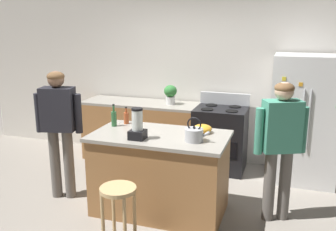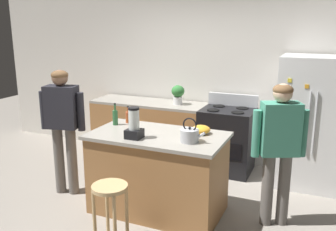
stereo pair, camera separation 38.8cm
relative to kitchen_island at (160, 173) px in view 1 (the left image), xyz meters
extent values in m
plane|color=gray|center=(0.00, 0.00, -0.48)|extent=(14.00, 14.00, 0.00)
cube|color=silver|center=(0.00, 1.95, 0.87)|extent=(8.00, 0.10, 2.70)
cube|color=#9E6B3D|center=(0.00, 0.00, -0.02)|extent=(1.50, 0.81, 0.91)
cube|color=gray|center=(0.00, 0.00, 0.46)|extent=(1.56, 0.87, 0.04)
cube|color=#9E6B3D|center=(-0.80, 1.55, -0.02)|extent=(2.00, 0.64, 0.91)
cube|color=gray|center=(-0.80, 1.55, 0.46)|extent=(2.00, 0.64, 0.04)
cube|color=silver|center=(1.60, 1.50, 0.41)|extent=(0.90, 0.70, 1.78)
cylinder|color=#B7BABF|center=(1.56, 1.13, 0.50)|extent=(0.02, 0.02, 0.80)
cylinder|color=#B7BABF|center=(1.64, 1.13, 0.50)|extent=(0.02, 0.02, 0.80)
cube|color=orange|center=(1.50, 1.15, 0.95)|extent=(0.05, 0.01, 0.05)
cube|color=yellow|center=(1.29, 1.15, 1.01)|extent=(0.05, 0.01, 0.05)
cube|color=purple|center=(1.39, 1.15, 0.28)|extent=(0.05, 0.01, 0.05)
cube|color=purple|center=(1.48, 1.15, 0.50)|extent=(0.05, 0.01, 0.05)
cube|color=black|center=(0.43, 1.52, 0.00)|extent=(0.76, 0.64, 0.95)
cube|color=black|center=(0.43, 1.20, -0.05)|extent=(0.60, 0.01, 0.24)
cube|color=#B7BABF|center=(0.43, 1.81, 0.57)|extent=(0.76, 0.06, 0.18)
cylinder|color=black|center=(0.25, 1.37, 0.48)|extent=(0.18, 0.18, 0.01)
cylinder|color=black|center=(0.61, 1.37, 0.48)|extent=(0.18, 0.18, 0.01)
cylinder|color=black|center=(0.25, 1.67, 0.48)|extent=(0.18, 0.18, 0.01)
cylinder|color=black|center=(0.61, 1.67, 0.48)|extent=(0.18, 0.18, 0.01)
cylinder|color=#66605B|center=(-1.40, -0.06, -0.03)|extent=(0.16, 0.16, 0.89)
cylinder|color=#66605B|center=(-1.22, -0.02, -0.03)|extent=(0.16, 0.16, 0.89)
cube|color=#26262D|center=(-1.31, -0.04, 0.68)|extent=(0.44, 0.31, 0.54)
cylinder|color=#26262D|center=(-1.55, -0.10, 0.63)|extent=(0.11, 0.11, 0.49)
cylinder|color=#26262D|center=(-1.07, 0.02, 0.63)|extent=(0.11, 0.11, 0.49)
sphere|color=#8C664C|center=(-1.31, -0.04, 1.05)|extent=(0.24, 0.24, 0.20)
ellipsoid|color=brown|center=(-1.31, -0.04, 1.09)|extent=(0.25, 0.25, 0.12)
cylinder|color=#66605B|center=(1.40, 0.27, -0.07)|extent=(0.17, 0.17, 0.82)
cylinder|color=#66605B|center=(1.24, 0.20, -0.07)|extent=(0.17, 0.17, 0.82)
cube|color=#3F8C72|center=(1.32, 0.24, 0.63)|extent=(0.46, 0.37, 0.57)
cylinder|color=#3F8C72|center=(1.55, 0.34, 0.58)|extent=(0.12, 0.12, 0.51)
cylinder|color=#3F8C72|center=(1.09, 0.13, 0.58)|extent=(0.12, 0.12, 0.51)
sphere|color=#D8AD8C|center=(1.32, 0.24, 1.01)|extent=(0.27, 0.27, 0.20)
ellipsoid|color=brown|center=(1.32, 0.24, 1.05)|extent=(0.28, 0.28, 0.12)
cylinder|color=tan|center=(-0.14, -0.82, 0.14)|extent=(0.36, 0.36, 0.04)
cylinder|color=tan|center=(-0.26, -0.94, -0.18)|extent=(0.04, 0.04, 0.60)
cylinder|color=tan|center=(-0.03, -0.94, -0.18)|extent=(0.04, 0.04, 0.60)
cylinder|color=tan|center=(-0.26, -0.70, -0.18)|extent=(0.04, 0.04, 0.60)
cylinder|color=tan|center=(-0.03, -0.70, -0.18)|extent=(0.04, 0.04, 0.60)
cylinder|color=silver|center=(-0.37, 1.55, 0.54)|extent=(0.14, 0.14, 0.12)
ellipsoid|color=#337A38|center=(-0.37, 1.55, 0.69)|extent=(0.20, 0.20, 0.18)
cube|color=black|center=(-0.17, -0.24, 0.53)|extent=(0.17, 0.17, 0.10)
cylinder|color=silver|center=(-0.17, -0.24, 0.69)|extent=(0.12, 0.12, 0.22)
cylinder|color=black|center=(-0.17, -0.24, 0.81)|extent=(0.12, 0.12, 0.02)
cylinder|color=#2D6638|center=(-0.65, 0.15, 0.57)|extent=(0.07, 0.07, 0.18)
cylinder|color=#2D6638|center=(-0.65, 0.15, 0.70)|extent=(0.03, 0.03, 0.08)
cylinder|color=black|center=(-0.65, 0.15, 0.74)|extent=(0.03, 0.03, 0.02)
cylinder|color=#B24C26|center=(-0.55, 0.30, 0.55)|extent=(0.06, 0.06, 0.14)
cylinder|color=#B24C26|center=(-0.55, 0.30, 0.65)|extent=(0.02, 0.02, 0.06)
cylinder|color=black|center=(-0.55, 0.30, 0.68)|extent=(0.03, 0.03, 0.02)
ellipsoid|color=orange|center=(0.45, 0.21, 0.52)|extent=(0.22, 0.22, 0.10)
cylinder|color=#B7BABF|center=(0.43, -0.12, 0.55)|extent=(0.20, 0.20, 0.14)
sphere|color=black|center=(0.43, -0.12, 0.63)|extent=(0.03, 0.03, 0.03)
cylinder|color=#B7BABF|center=(0.56, -0.12, 0.57)|extent=(0.09, 0.03, 0.08)
torus|color=black|center=(0.43, -0.12, 0.67)|extent=(0.16, 0.02, 0.16)
camera|label=1|loc=(1.37, -3.84, 1.73)|focal=39.93mm
camera|label=2|loc=(1.73, -3.70, 1.73)|focal=39.93mm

